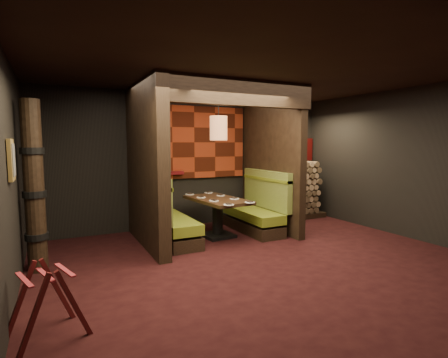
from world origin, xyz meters
TOP-DOWN VIEW (x-y plane):
  - floor at (0.00, 0.00)m, footprint 6.50×5.50m
  - ceiling at (0.00, 0.00)m, footprint 6.50×5.50m
  - wall_back at (0.00, 2.76)m, footprint 6.50×0.02m
  - wall_left at (-3.26, 0.00)m, footprint 0.02×5.50m
  - wall_right at (3.26, 0.00)m, footprint 0.02×5.50m
  - partition_left at (-1.35, 1.65)m, footprint 0.20×2.20m
  - partition_right at (1.30, 1.70)m, footprint 0.15×2.10m
  - header_beam at (-0.02, 0.70)m, footprint 2.85×0.18m
  - tapa_back_panel at (-0.02, 2.71)m, footprint 2.40×0.06m
  - tapa_side_panel at (-1.23, 1.82)m, footprint 0.04×1.85m
  - lacquer_shelf at (-0.60, 2.65)m, footprint 0.60×0.12m
  - booth_bench_left at (-0.96, 1.65)m, footprint 0.68×1.60m
  - booth_bench_right at (0.93, 1.65)m, footprint 0.68×1.60m
  - dining_table at (0.00, 1.58)m, footprint 0.91×1.49m
  - place_settings at (0.00, 1.58)m, footprint 0.78×1.68m
  - pendant_lamp at (0.00, 1.53)m, footprint 0.33×0.33m
  - framed_picture at (-3.22, 0.10)m, footprint 0.05×0.36m
  - luggage_rack at (-2.92, -0.87)m, footprint 0.78×0.65m
  - totem_column at (-3.05, 1.10)m, footprint 0.31×0.31m
  - firewood_stack at (2.29, 2.35)m, footprint 1.73×0.70m
  - mosaic_header at (2.29, 2.68)m, footprint 1.83×0.10m
  - bay_front_post at (1.39, 1.96)m, footprint 0.08×0.08m

SIDE VIEW (x-z plane):
  - floor at x=0.00m, z-range -0.02..0.00m
  - luggage_rack at x=-2.92m, z-range 0.00..0.74m
  - booth_bench_left at x=-0.96m, z-range -0.17..0.97m
  - booth_bench_right at x=0.93m, z-range -0.17..0.97m
  - dining_table at x=0.00m, z-range 0.14..0.89m
  - firewood_stack at x=2.29m, z-range 0.00..1.36m
  - place_settings at x=0.00m, z-range 0.75..0.78m
  - lacquer_shelf at x=-0.60m, z-range 1.15..1.21m
  - totem_column at x=-3.05m, z-range -0.01..2.39m
  - wall_back at x=0.00m, z-range 0.00..2.85m
  - wall_left at x=-3.26m, z-range 0.00..2.85m
  - wall_right at x=3.26m, z-range 0.00..2.85m
  - partition_left at x=-1.35m, z-range 0.00..2.85m
  - partition_right at x=1.30m, z-range 0.00..2.85m
  - bay_front_post at x=1.39m, z-range 0.00..2.85m
  - framed_picture at x=-3.22m, z-range 1.39..1.85m
  - mosaic_header at x=2.29m, z-range 1.36..1.92m
  - tapa_back_panel at x=-0.02m, z-range 1.04..2.60m
  - tapa_side_panel at x=-1.23m, z-range 1.12..2.58m
  - pendant_lamp at x=0.00m, z-range 1.58..2.58m
  - header_beam at x=-0.02m, z-range 2.41..2.85m
  - ceiling at x=0.00m, z-range 2.85..2.87m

